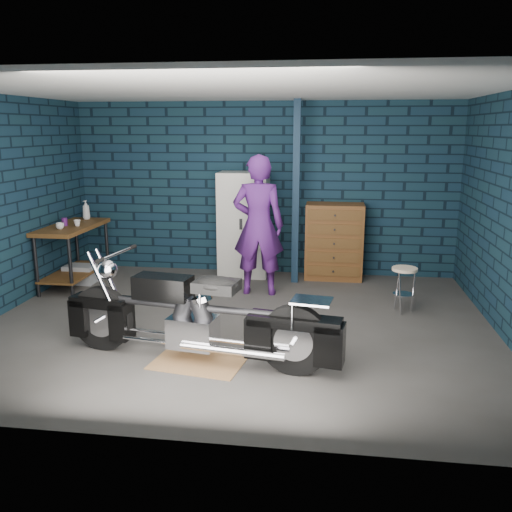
{
  "coord_description": "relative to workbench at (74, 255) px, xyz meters",
  "views": [
    {
      "loc": [
        1.06,
        -6.02,
        2.29
      ],
      "look_at": [
        0.18,
        0.3,
        0.78
      ],
      "focal_mm": 38.0,
      "sensor_mm": 36.0,
      "label": 1
    }
  ],
  "objects": [
    {
      "name": "ground",
      "position": [
        2.68,
        -1.32,
        -0.46
      ],
      "size": [
        6.0,
        6.0,
        0.0
      ],
      "primitive_type": "plane",
      "color": "#474442",
      "rests_on": "ground"
    },
    {
      "name": "room_walls",
      "position": [
        2.68,
        -0.77,
        1.45
      ],
      "size": [
        6.02,
        5.01,
        2.71
      ],
      "color": "#112738",
      "rests_on": "ground"
    },
    {
      "name": "support_post",
      "position": [
        3.23,
        0.63,
        0.9
      ],
      "size": [
        0.1,
        0.1,
        2.7
      ],
      "primitive_type": "cube",
      "color": "#122539",
      "rests_on": "ground"
    },
    {
      "name": "workbench",
      "position": [
        0.0,
        0.0,
        0.0
      ],
      "size": [
        0.6,
        1.4,
        0.91
      ],
      "primitive_type": "cube",
      "color": "brown",
      "rests_on": "ground"
    },
    {
      "name": "drip_mat",
      "position": [
        2.48,
        -2.41,
        -0.45
      ],
      "size": [
        0.99,
        0.8,
        0.01
      ],
      "primitive_type": "cube",
      "rotation": [
        0.0,
        0.0,
        -0.16
      ],
      "color": "brown",
      "rests_on": "ground"
    },
    {
      "name": "motorcycle",
      "position": [
        2.48,
        -2.41,
        0.08
      ],
      "size": [
        2.52,
        1.04,
        1.08
      ],
      "primitive_type": null,
      "rotation": [
        0.0,
        0.0,
        -0.16
      ],
      "color": "black",
      "rests_on": "ground"
    },
    {
      "name": "person",
      "position": [
        2.76,
        -0.03,
        0.52
      ],
      "size": [
        0.73,
        0.49,
        1.95
      ],
      "primitive_type": "imported",
      "rotation": [
        0.0,
        0.0,
        3.17
      ],
      "color": "#551F76",
      "rests_on": "ground"
    },
    {
      "name": "storage_bin",
      "position": [
        0.02,
        0.11,
        -0.32
      ],
      "size": [
        0.44,
        0.32,
        0.28
      ],
      "primitive_type": "cube",
      "color": "#95989D",
      "rests_on": "ground"
    },
    {
      "name": "locker",
      "position": [
        2.4,
        0.91,
        0.36
      ],
      "size": [
        0.76,
        0.54,
        1.63
      ],
      "primitive_type": "cube",
      "color": "beige",
      "rests_on": "ground"
    },
    {
      "name": "tool_chest",
      "position": [
        3.81,
        0.91,
        0.13
      ],
      "size": [
        0.88,
        0.49,
        1.17
      ],
      "primitive_type": "cube",
      "color": "brown",
      "rests_on": "ground"
    },
    {
      "name": "shop_stool",
      "position": [
        4.69,
        -0.57,
        -0.16
      ],
      "size": [
        0.33,
        0.33,
        0.58
      ],
      "primitive_type": null,
      "rotation": [
        0.0,
        0.0,
        0.05
      ],
      "color": "beige",
      "rests_on": "ground"
    },
    {
      "name": "cup_a",
      "position": [
        -0.01,
        -0.33,
        0.5
      ],
      "size": [
        0.12,
        0.12,
        0.09
      ],
      "primitive_type": "imported",
      "rotation": [
        0.0,
        0.0,
        -0.08
      ],
      "color": "beige",
      "rests_on": "workbench"
    },
    {
      "name": "cup_b",
      "position": [
        0.12,
        -0.06,
        0.5
      ],
      "size": [
        0.13,
        0.13,
        0.09
      ],
      "primitive_type": "imported",
      "rotation": [
        0.0,
        0.0,
        -0.39
      ],
      "color": "beige",
      "rests_on": "workbench"
    },
    {
      "name": "mug_purple",
      "position": [
        -0.07,
        -0.06,
        0.51
      ],
      "size": [
        0.1,
        0.1,
        0.12
      ],
      "primitive_type": "cylinder",
      "rotation": [
        0.0,
        0.0,
        0.29
      ],
      "color": "#501863",
      "rests_on": "workbench"
    },
    {
      "name": "bottle",
      "position": [
        -0.02,
        0.54,
        0.6
      ],
      "size": [
        0.14,
        0.14,
        0.29
      ],
      "primitive_type": "imported",
      "rotation": [
        0.0,
        0.0,
        -0.3
      ],
      "color": "#95989D",
      "rests_on": "workbench"
    }
  ]
}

